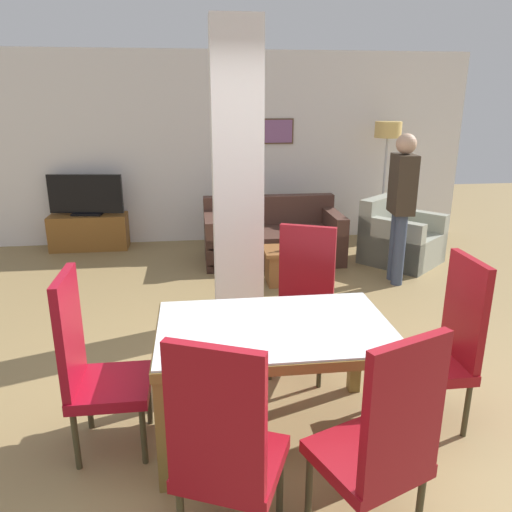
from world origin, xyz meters
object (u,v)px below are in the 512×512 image
bottle (297,240)px  dining_chair_head_left (92,363)px  dining_chair_head_right (445,342)px  dining_chair_near_right (382,441)px  coffee_table (288,265)px  floor_lamp (387,141)px  dining_table (274,350)px  standing_person (401,199)px  dining_chair_far_right (303,298)px  tv_screen (86,195)px  dining_chair_near_left (225,447)px  tv_stand (89,232)px  sofa (272,239)px  armchair (399,241)px

bottle → dining_chair_head_left: bearing=-123.5°
dining_chair_head_right → dining_chair_near_right: same height
dining_chair_head_right → dining_chair_near_right: size_ratio=1.00×
dining_chair_near_right → coffee_table: bearing=64.2°
dining_chair_head_right → floor_lamp: 4.46m
bottle → dining_chair_head_right: bearing=-81.1°
dining_chair_head_left → floor_lamp: size_ratio=0.65×
dining_table → floor_lamp: bearing=61.6°
standing_person → dining_chair_head_left: bearing=137.1°
dining_chair_far_right → bottle: size_ratio=3.99×
dining_table → floor_lamp: 4.87m
dining_chair_head_left → tv_screen: dining_chair_head_left is taller
dining_chair_near_left → bottle: (1.05, 3.52, -0.06)m
dining_chair_head_left → coffee_table: 3.19m
dining_table → bottle: size_ratio=5.02×
dining_chair_head_right → dining_chair_far_right: 1.11m
dining_chair_far_right → bottle: 1.89m
dining_chair_near_right → tv_stand: dining_chair_near_right is taller
bottle → tv_stand: bearing=147.1°
bottle → floor_lamp: bearing=43.8°
dining_chair_near_right → floor_lamp: (1.92, 5.09, 0.91)m
dining_chair_head_right → coffee_table: (-0.52, 2.69, -0.36)m
bottle → floor_lamp: 2.41m
dining_table → dining_chair_far_right: 0.89m
dining_chair_near_right → tv_stand: bearing=91.6°
dining_chair_near_right → dining_chair_near_left: size_ratio=1.00×
dining_chair_near_left → bottle: bearing=96.6°
dining_chair_head_right → floor_lamp: floor_lamp is taller
dining_chair_near_right → tv_screen: dining_chair_near_right is taller
sofa → tv_screen: tv_screen is taller
dining_chair_head_left → dining_chair_far_right: same height
coffee_table → standing_person: (1.25, -0.13, 0.77)m
dining_chair_far_right → tv_screen: (-2.31, 3.57, 0.19)m
dining_chair_near_right → bottle: 3.58m
sofa → standing_person: (1.29, -1.03, 0.70)m
dining_chair_head_right → armchair: bearing=-18.1°
bottle → tv_screen: size_ratio=0.28×
standing_person → dining_chair_head_right: bearing=169.8°
dining_chair_near_right → dining_chair_far_right: size_ratio=1.00×
armchair → tv_stand: (-4.13, 1.13, -0.04)m
dining_chair_head_left → sofa: bearing=155.5°
dining_chair_near_right → standing_person: size_ratio=0.67×
coffee_table → floor_lamp: 2.60m
dining_table → standing_person: standing_person is taller
dining_table → dining_chair_head_right: dining_chair_head_right is taller
dining_chair_near_left → sofa: bearing=101.6°
tv_screen → dining_chair_near_right: bearing=121.4°
standing_person → tv_stand: bearing=70.2°
armchair → floor_lamp: bearing=-137.6°
coffee_table → floor_lamp: bearing=42.0°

